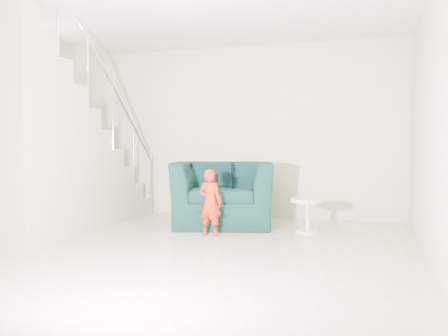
# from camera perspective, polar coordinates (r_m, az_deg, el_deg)

# --- Properties ---
(floor) EXTENTS (5.50, 5.50, 0.00)m
(floor) POSITION_cam_1_polar(r_m,az_deg,el_deg) (5.10, -5.62, -10.24)
(floor) COLOR gray
(floor) RESTS_ON ground
(back_wall) EXTENTS (5.00, 0.00, 5.00)m
(back_wall) POSITION_cam_1_polar(r_m,az_deg,el_deg) (7.58, 2.32, 4.38)
(back_wall) COLOR #B9B297
(back_wall) RESTS_ON floor
(right_wall) EXTENTS (0.00, 5.50, 5.50)m
(right_wall) POSITION_cam_1_polar(r_m,az_deg,el_deg) (4.63, 24.36, 5.00)
(right_wall) COLOR #B9B297
(right_wall) RESTS_ON floor
(armchair) EXTENTS (1.65, 1.52, 0.90)m
(armchair) POSITION_cam_1_polar(r_m,az_deg,el_deg) (6.76, -0.17, -3.08)
(armchair) COLOR black
(armchair) RESTS_ON floor
(toddler) EXTENTS (0.34, 0.25, 0.84)m
(toddler) POSITION_cam_1_polar(r_m,az_deg,el_deg) (5.97, -1.69, -4.17)
(toddler) COLOR #AD1F05
(toddler) RESTS_ON floor
(side_table) EXTENTS (0.45, 0.45, 0.45)m
(side_table) POSITION_cam_1_polar(r_m,az_deg,el_deg) (6.28, 10.03, -4.97)
(side_table) COLOR silver
(side_table) RESTS_ON floor
(staircase) EXTENTS (1.02, 3.03, 3.62)m
(staircase) POSITION_cam_1_polar(r_m,az_deg,el_deg) (6.45, -20.36, 0.86)
(staircase) COLOR #ADA089
(staircase) RESTS_ON floor
(cushion) EXTENTS (0.39, 0.19, 0.39)m
(cushion) POSITION_cam_1_polar(r_m,az_deg,el_deg) (7.03, -0.51, -0.86)
(cushion) COLOR black
(cushion) RESTS_ON armchair
(throw) EXTENTS (0.05, 0.53, 0.60)m
(throw) POSITION_cam_1_polar(r_m,az_deg,el_deg) (6.96, -4.80, -1.96)
(throw) COLOR black
(throw) RESTS_ON armchair
(phone) EXTENTS (0.03, 0.05, 0.10)m
(phone) POSITION_cam_1_polar(r_m,az_deg,el_deg) (5.90, -0.95, -1.21)
(phone) COLOR black
(phone) RESTS_ON toddler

